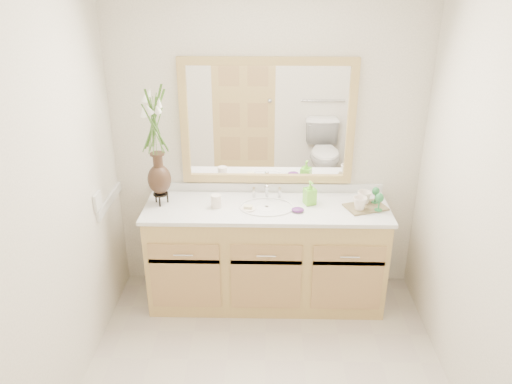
{
  "coord_description": "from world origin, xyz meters",
  "views": [
    {
      "loc": [
        -0.01,
        -2.37,
        2.47
      ],
      "look_at": [
        -0.07,
        0.65,
        1.11
      ],
      "focal_mm": 35.0,
      "sensor_mm": 36.0,
      "label": 1
    }
  ],
  "objects_px": {
    "flower_vase": "(155,131)",
    "tray": "(366,207)",
    "tumbler": "(216,201)",
    "soap_bottle": "(310,194)"
  },
  "relations": [
    {
      "from": "flower_vase",
      "to": "tray",
      "type": "distance_m",
      "value": 1.64
    },
    {
      "from": "flower_vase",
      "to": "tumbler",
      "type": "relative_size",
      "value": 8.5
    },
    {
      "from": "flower_vase",
      "to": "tray",
      "type": "height_order",
      "value": "flower_vase"
    },
    {
      "from": "tumbler",
      "to": "tray",
      "type": "relative_size",
      "value": 0.34
    },
    {
      "from": "tumbler",
      "to": "tray",
      "type": "distance_m",
      "value": 1.12
    },
    {
      "from": "tumbler",
      "to": "soap_bottle",
      "type": "bearing_deg",
      "value": 6.01
    },
    {
      "from": "tumbler",
      "to": "soap_bottle",
      "type": "distance_m",
      "value": 0.71
    },
    {
      "from": "flower_vase",
      "to": "tumbler",
      "type": "bearing_deg",
      "value": -6.82
    },
    {
      "from": "flower_vase",
      "to": "tumbler",
      "type": "height_order",
      "value": "flower_vase"
    },
    {
      "from": "soap_bottle",
      "to": "tumbler",
      "type": "bearing_deg",
      "value": 165.6
    }
  ]
}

